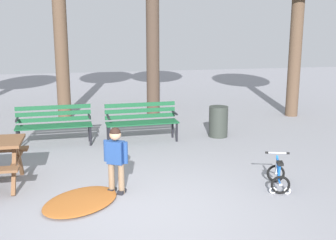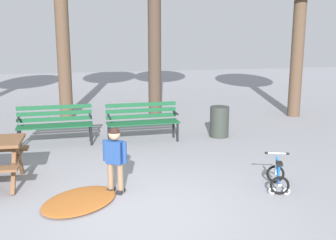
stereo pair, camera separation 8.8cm
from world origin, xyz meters
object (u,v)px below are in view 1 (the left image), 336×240
Objects in this scene: park_bench_far_left at (54,122)px; kids_bicycle at (278,176)px; trash_bin at (218,122)px; child_standing at (116,155)px; park_bench_left at (141,119)px.

park_bench_far_left reaches higher than kids_bicycle.
kids_bicycle is 3.28m from trash_bin.
child_standing is (1.06, -3.01, 0.11)m from park_bench_far_left.
park_bench_far_left is at bearing 109.33° from child_standing.
trash_bin is at bearing -0.04° from park_bench_left.
trash_bin is (3.71, -0.08, -0.15)m from park_bench_far_left.
child_standing is at bearing -70.67° from park_bench_far_left.
kids_bicycle is (1.71, -3.27, -0.31)m from park_bench_left.
park_bench_left is (1.90, -0.08, 0.00)m from park_bench_far_left.
park_bench_left is at bearing 117.64° from kids_bicycle.
park_bench_far_left is 3.71m from trash_bin.
park_bench_far_left is 3.19m from child_standing.
park_bench_far_left reaches higher than trash_bin.
trash_bin is at bearing 88.35° from kids_bicycle.
child_standing reaches higher than park_bench_far_left.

